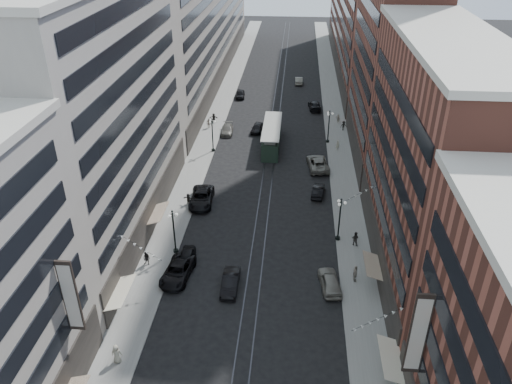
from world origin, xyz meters
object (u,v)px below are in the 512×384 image
(pedestrian_5, at_px, (188,199))
(car_13, at_px, (257,128))
(lamppost_se_mid, at_px, (329,125))
(car_9, at_px, (240,94))
(car_10, at_px, (318,191))
(car_4, at_px, (330,281))
(lamppost_sw_mid, at_px, (212,134))
(streetcar, at_px, (272,137))
(car_14, at_px, (299,80))
(car_2, at_px, (178,271))
(car_7, at_px, (202,198))
(pedestrian_2, at_px, (147,258))
(pedestrian_8, at_px, (337,145))
(car_extra_0, at_px, (187,258))
(car_5, at_px, (230,282))
(car_8, at_px, (227,130))
(pedestrian_1, at_px, (117,354))
(lamppost_se_far, at_px, (340,218))
(pedestrian_7, at_px, (355,238))
(car_12, at_px, (315,105))
(pedestrian_9, at_px, (344,126))
(pedestrian_extra_0, at_px, (338,118))
(pedestrian_4, at_px, (355,273))
(pedestrian_extra_2, at_px, (214,118))
(pedestrian_6, at_px, (209,123))
(car_11, at_px, (318,163))
(lamppost_sw_far, at_px, (174,230))

(pedestrian_5, bearing_deg, car_13, 96.74)
(lamppost_se_mid, relative_size, car_13, 1.29)
(car_9, distance_m, car_10, 41.71)
(car_4, bearing_deg, lamppost_sw_mid, -69.58)
(streetcar, height_order, car_9, streetcar)
(lamppost_sw_mid, relative_size, car_14, 1.23)
(car_4, bearing_deg, car_13, -83.07)
(car_2, xyz_separation_m, pedestrian_5, (-1.82, 14.70, 0.12))
(car_7, relative_size, car_9, 1.45)
(car_2, height_order, pedestrian_2, pedestrian_2)
(pedestrian_8, bearing_deg, car_extra_0, 47.77)
(lamppost_se_mid, distance_m, car_9, 27.38)
(pedestrian_2, bearing_deg, car_5, -2.51)
(pedestrian_5, xyz_separation_m, pedestrian_8, (20.47, 18.61, 0.04))
(car_7, height_order, car_8, car_7)
(lamppost_sw_mid, bearing_deg, pedestrian_2, -95.03)
(pedestrian_2, bearing_deg, car_7, 89.70)
(car_7, xyz_separation_m, car_extra_0, (0.62, -12.85, -0.15))
(car_8, distance_m, pedestrian_8, 19.36)
(car_9, distance_m, pedestrian_5, 42.96)
(car_8, relative_size, pedestrian_5, 3.09)
(car_2, relative_size, pedestrian_1, 3.08)
(lamppost_se_far, distance_m, car_4, 8.96)
(pedestrian_1, xyz_separation_m, car_14, (14.88, 79.54, -0.34))
(car_4, bearing_deg, car_14, -94.89)
(streetcar, height_order, pedestrian_7, streetcar)
(car_12, height_order, pedestrian_9, pedestrian_9)
(pedestrian_9, xyz_separation_m, car_extra_0, (-19.72, -39.16, -0.28))
(lamppost_se_far, distance_m, pedestrian_5, 20.25)
(lamppost_se_far, bearing_deg, pedestrian_2, -162.72)
(pedestrian_8, bearing_deg, pedestrian_extra_0, -105.69)
(car_13, distance_m, car_extra_0, 37.84)
(pedestrian_4, bearing_deg, pedestrian_5, 49.75)
(car_12, distance_m, pedestrian_8, 18.92)
(car_14, distance_m, pedestrian_extra_2, 28.83)
(car_2, xyz_separation_m, car_4, (15.90, -0.33, 0.02))
(car_13, bearing_deg, pedestrian_7, -60.37)
(streetcar, bearing_deg, car_8, 149.80)
(car_9, relative_size, pedestrian_7, 2.48)
(lamppost_se_far, xyz_separation_m, car_13, (-12.05, 31.69, -2.37))
(pedestrian_4, distance_m, car_9, 59.69)
(pedestrian_extra_0, bearing_deg, car_12, 171.17)
(car_9, xyz_separation_m, car_10, (14.90, -38.96, -0.04))
(car_7, height_order, car_12, car_7)
(pedestrian_6, xyz_separation_m, pedestrian_extra_2, (0.45, 2.63, -0.03))
(lamppost_se_mid, height_order, car_7, lamppost_se_mid)
(lamppost_se_far, height_order, car_11, lamppost_se_far)
(car_10, distance_m, car_13, 23.51)
(pedestrian_6, height_order, pedestrian_8, pedestrian_6)
(car_7, bearing_deg, lamppost_sw_far, -98.10)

